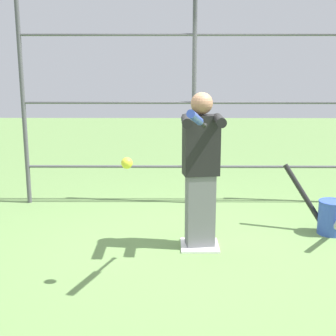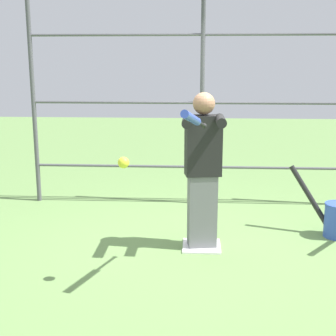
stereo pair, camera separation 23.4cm
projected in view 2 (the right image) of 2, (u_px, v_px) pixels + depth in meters
name	position (u px, v px, depth m)	size (l,w,h in m)	color
ground_plane	(202.00, 247.00, 4.98)	(24.00, 24.00, 0.00)	#608447
home_plate	(202.00, 246.00, 4.98)	(0.40, 0.40, 0.02)	white
fence_backstop	(202.00, 103.00, 6.23)	(4.65, 0.06, 2.79)	#4C4C51
batter	(203.00, 166.00, 4.77)	(0.42, 0.59, 1.63)	slate
baseball_bat_swinging	(193.00, 119.00, 3.77)	(0.22, 0.82, 0.25)	black
softball_in_flight	(123.00, 163.00, 3.87)	(0.10, 0.10, 0.10)	yellow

